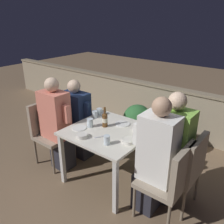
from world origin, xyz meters
TOP-DOWN VIEW (x-y plane):
  - ground_plane at (0.00, 0.00)m, footprint 16.00×16.00m
  - parapet_wall at (0.00, 1.75)m, footprint 9.00×0.18m
  - dining_table at (0.00, 0.00)m, footprint 0.95×0.93m
  - planter_hedge at (0.05, 1.03)m, footprint 1.01×0.47m
  - chair_left_near at (-0.96, -0.19)m, footprint 0.46×0.46m
  - person_coral_top at (-0.76, -0.19)m, footprint 0.48×0.26m
  - chair_left_far at (-0.96, 0.19)m, footprint 0.46×0.46m
  - person_navy_jumper at (-0.75, 0.19)m, footprint 0.49×0.26m
  - chair_right_near at (0.92, -0.14)m, footprint 0.46×0.46m
  - person_white_polo at (0.72, -0.14)m, footprint 0.47×0.26m
  - chair_right_far at (0.96, 0.13)m, footprint 0.46×0.46m
  - person_green_blouse at (0.76, 0.13)m, footprint 0.48×0.26m
  - beer_bottle at (-0.10, 0.05)m, footprint 0.07×0.07m
  - plate_0 at (-0.32, -0.19)m, footprint 0.18×0.18m
  - plate_1 at (0.03, 0.24)m, footprint 0.20×0.20m
  - bowl_0 at (0.36, -0.09)m, footprint 0.15×0.15m
  - bowl_1 at (0.29, 0.22)m, footprint 0.14×0.14m
  - bowl_2 at (-0.13, -0.33)m, footprint 0.13×0.13m
  - glass_cup_0 at (-0.39, 0.18)m, footprint 0.08×0.08m
  - glass_cup_1 at (-0.40, 0.29)m, footprint 0.08×0.08m
  - glass_cup_2 at (0.41, 0.17)m, footprint 0.08×0.08m
  - glass_cup_3 at (-0.24, -0.07)m, footprint 0.08×0.08m
  - glass_cup_4 at (0.20, -0.27)m, footprint 0.07×0.07m
  - fork_0 at (0.04, -0.19)m, footprint 0.10×0.16m

SIDE VIEW (x-z plane):
  - ground_plane at x=0.00m, z-range 0.00..0.00m
  - planter_hedge at x=0.05m, z-range 0.04..0.73m
  - parapet_wall at x=0.00m, z-range 0.01..0.87m
  - chair_left_near at x=-0.96m, z-range 0.09..1.00m
  - chair_left_far at x=-0.96m, z-range 0.09..1.00m
  - chair_right_near at x=0.92m, z-range 0.09..1.00m
  - chair_right_far at x=0.96m, z-range 0.09..1.00m
  - person_navy_jumper at x=-0.75m, z-range 0.00..1.20m
  - dining_table at x=0.00m, z-range 0.27..1.00m
  - person_coral_top at x=-0.76m, z-range 0.01..1.31m
  - person_green_blouse at x=0.76m, z-range 0.01..1.35m
  - person_white_polo at x=0.72m, z-range 0.01..1.37m
  - fork_0 at x=0.04m, z-range 0.73..0.74m
  - plate_0 at x=-0.32m, z-range 0.73..0.74m
  - plate_1 at x=0.03m, z-range 0.73..0.74m
  - bowl_0 at x=0.36m, z-range 0.73..0.77m
  - bowl_1 at x=0.29m, z-range 0.73..0.77m
  - bowl_2 at x=-0.13m, z-range 0.73..0.78m
  - glass_cup_1 at x=-0.40m, z-range 0.73..0.82m
  - glass_cup_0 at x=-0.39m, z-range 0.73..0.83m
  - glass_cup_4 at x=0.20m, z-range 0.73..0.84m
  - glass_cup_3 at x=-0.24m, z-range 0.73..0.84m
  - glass_cup_2 at x=0.41m, z-range 0.73..0.85m
  - beer_bottle at x=-0.10m, z-range 0.70..0.96m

